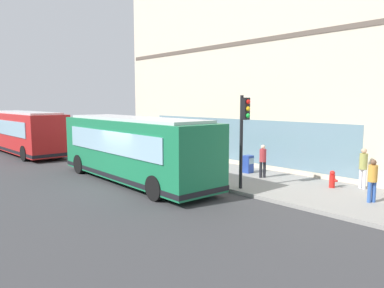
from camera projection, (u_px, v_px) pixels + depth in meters
The scene contains 12 objects.
ground at pixel (128, 187), 16.24m from camera, with size 120.00×120.00×0.00m, color #38383A.
sidewalk_curb at pixel (206, 171), 19.57m from camera, with size 4.76×40.00×0.15m, color gray.
building_corner at pixel (271, 60), 22.62m from camera, with size 6.64×20.68×12.80m.
city_bus_nearside at pixel (134, 149), 17.09m from camera, with size 2.87×10.12×3.07m.
city_bus_far_down_street at pixel (24, 133), 26.19m from camera, with size 2.70×10.07×3.07m.
traffic_light_near_corner at pixel (244, 124), 14.90m from camera, with size 0.32×0.49×3.91m.
fire_hydrant at pixel (332, 179), 15.39m from camera, with size 0.35×0.35×0.74m.
pedestrian_by_light_pole at pixel (149, 147), 21.03m from camera, with size 0.32×0.32×1.74m.
pedestrian_near_hydrant at pixel (373, 178), 13.08m from camera, with size 0.32×0.32×1.58m.
pedestrian_walking_along_curb at pixel (363, 165), 15.13m from camera, with size 0.32×0.32×1.72m.
pedestrian_near_building_entrance at pixel (263, 159), 17.35m from camera, with size 0.32×0.32×1.60m.
newspaper_vending_box at pixel (248, 164), 18.59m from camera, with size 0.44×0.43×0.90m.
Camera 1 is at (-8.59, -13.69, 3.82)m, focal length 33.79 mm.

